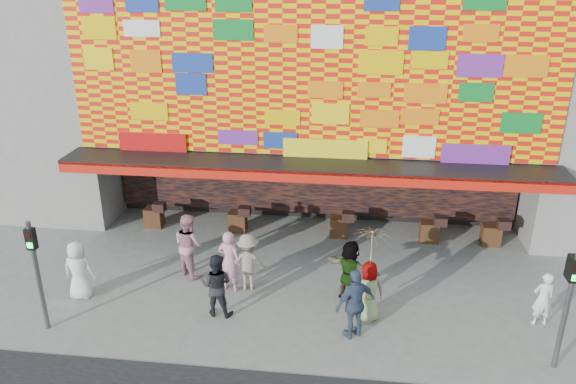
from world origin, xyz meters
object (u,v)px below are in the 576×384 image
(ped_b, at_px, (229,261))
(ped_g, at_px, (368,292))
(parasol, at_px, (371,246))
(signal_left, at_px, (36,264))
(ped_c, at_px, (216,285))
(ped_h, at_px, (543,299))
(ped_a, at_px, (78,270))
(ped_i, at_px, (189,245))
(ped_f, at_px, (350,270))
(ped_e, at_px, (355,304))
(signal_right, at_px, (569,298))
(ped_d, at_px, (248,262))

(ped_b, height_order, ped_g, ped_b)
(parasol, bearing_deg, ped_g, 0.00)
(signal_left, xyz_separation_m, parasol, (8.12, 1.37, 0.28))
(ped_c, distance_m, ped_g, 3.95)
(ped_g, bearing_deg, ped_h, 171.18)
(ped_b, bearing_deg, ped_a, 25.41)
(ped_i, bearing_deg, ped_f, -148.56)
(ped_a, xyz_separation_m, ped_c, (3.96, -0.33, 0.03))
(ped_h, bearing_deg, ped_e, 3.63)
(ped_e, distance_m, ped_h, 4.87)
(ped_g, xyz_separation_m, ped_h, (4.41, 0.33, -0.09))
(ped_h, bearing_deg, parasol, -4.95)
(ped_i, bearing_deg, ped_b, -167.08)
(signal_right, height_order, ped_i, signal_right)
(ped_b, height_order, ped_i, ped_i)
(ped_g, xyz_separation_m, parasol, (0.00, 0.00, 1.31))
(ped_d, xyz_separation_m, ped_f, (2.87, -0.14, 0.02))
(ped_b, height_order, ped_f, ped_b)
(signal_left, height_order, signal_right, same)
(ped_f, bearing_deg, ped_c, 47.19)
(ped_e, bearing_deg, ped_a, -41.29)
(ped_b, bearing_deg, ped_h, -171.34)
(ped_c, xyz_separation_m, ped_i, (-1.29, 1.91, 0.10))
(ped_e, relative_size, ped_h, 1.26)
(parasol, bearing_deg, ped_i, 162.04)
(signal_left, xyz_separation_m, ped_e, (7.78, 0.61, -0.92))
(signal_right, distance_m, ped_h, 2.03)
(ped_a, bearing_deg, ped_e, 170.64)
(signal_left, height_order, ped_d, signal_left)
(ped_a, relative_size, ped_f, 0.97)
(ped_i, bearing_deg, ped_h, -147.77)
(signal_right, distance_m, ped_g, 4.61)
(ped_f, bearing_deg, ped_a, 34.89)
(ped_b, bearing_deg, signal_left, 42.18)
(signal_left, height_order, ped_g, signal_left)
(ped_d, distance_m, ped_g, 3.53)
(ped_c, height_order, ped_f, same)
(ped_i, bearing_deg, ped_d, -157.42)
(ped_e, height_order, ped_i, ped_i)
(ped_c, relative_size, ped_g, 1.05)
(ped_b, relative_size, parasol, 1.00)
(ped_b, xyz_separation_m, ped_f, (3.38, -0.03, -0.04))
(ped_f, distance_m, ped_g, 1.07)
(ped_f, bearing_deg, ped_d, 25.60)
(ped_a, height_order, ped_i, ped_i)
(ped_d, height_order, ped_i, ped_i)
(ped_d, height_order, ped_g, ped_d)
(ped_d, bearing_deg, ped_c, 58.45)
(ped_e, relative_size, ped_g, 1.13)
(ped_g, distance_m, ped_h, 4.42)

